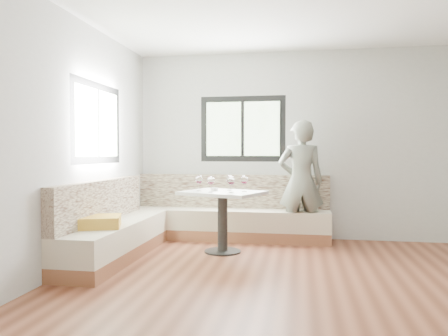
% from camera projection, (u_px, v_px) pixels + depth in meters
% --- Properties ---
extents(room, '(5.01, 5.01, 2.81)m').
position_uv_depth(room, '(295.00, 139.00, 4.14)').
color(room, brown).
rests_on(room, ground).
extents(banquette, '(2.90, 2.80, 0.95)m').
position_uv_depth(banquette, '(184.00, 222.00, 5.96)').
color(banquette, brown).
rests_on(banquette, ground).
extents(table, '(1.16, 1.04, 0.79)m').
position_uv_depth(table, '(223.00, 207.00, 5.62)').
color(table, black).
rests_on(table, ground).
extents(person, '(0.68, 0.49, 1.74)m').
position_uv_depth(person, '(301.00, 182.00, 6.16)').
color(person, slate).
rests_on(person, ground).
extents(olive_ramekin, '(0.10, 0.10, 0.04)m').
position_uv_depth(olive_ramekin, '(214.00, 189.00, 5.68)').
color(olive_ramekin, white).
rests_on(olive_ramekin, table).
extents(wine_glass_a, '(0.09, 0.09, 0.20)m').
position_uv_depth(wine_glass_a, '(199.00, 180.00, 5.61)').
color(wine_glass_a, white).
rests_on(wine_glass_a, table).
extents(wine_glass_b, '(0.09, 0.09, 0.20)m').
position_uv_depth(wine_glass_b, '(211.00, 181.00, 5.44)').
color(wine_glass_b, white).
rests_on(wine_glass_b, table).
extents(wine_glass_c, '(0.09, 0.09, 0.20)m').
position_uv_depth(wine_glass_c, '(231.00, 181.00, 5.41)').
color(wine_glass_c, white).
rests_on(wine_glass_c, table).
extents(wine_glass_d, '(0.09, 0.09, 0.20)m').
position_uv_depth(wine_glass_d, '(230.00, 180.00, 5.72)').
color(wine_glass_d, white).
rests_on(wine_glass_d, table).
extents(wine_glass_e, '(0.09, 0.09, 0.20)m').
position_uv_depth(wine_glass_e, '(244.00, 180.00, 5.55)').
color(wine_glass_e, white).
rests_on(wine_glass_e, table).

